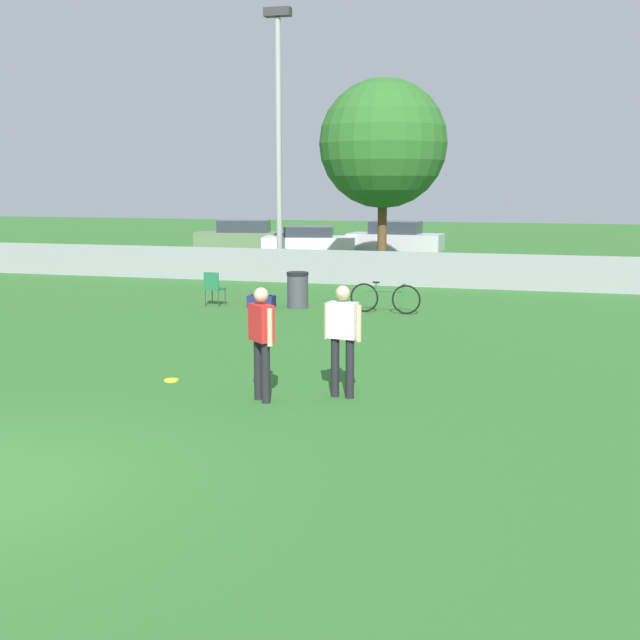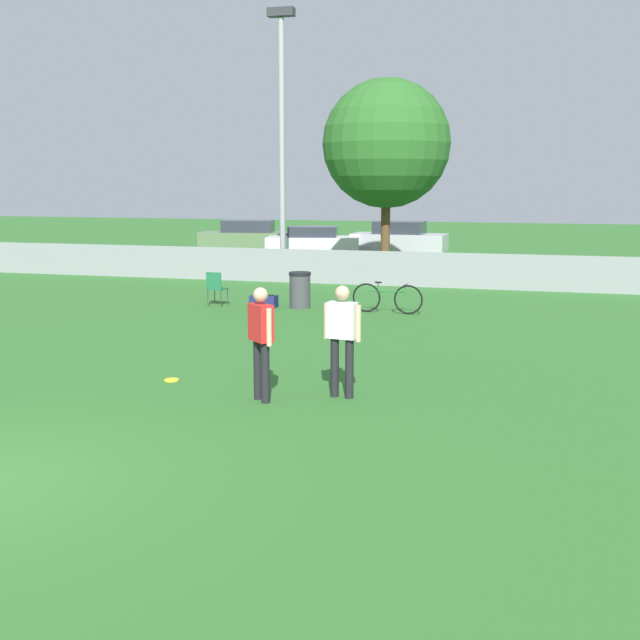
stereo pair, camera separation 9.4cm
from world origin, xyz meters
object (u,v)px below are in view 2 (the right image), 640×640
Objects in this scene: gear_bag_sideline at (264,301)px; parked_car_white at (313,241)px; folding_chair_sideline at (216,286)px; player_defender_red at (261,335)px; light_pole at (282,123)px; bicycle_sideline at (387,298)px; frisbee_disc at (172,380)px; parked_car_silver at (399,239)px; player_receiver_white at (342,332)px; trash_bin at (300,290)px; parked_car_olive at (248,237)px; tree_near_pole at (387,144)px.

gear_bag_sideline is 15.23m from parked_car_white.
player_defender_red is at bearing 121.75° from folding_chair_sideline.
light_pole is 9.76m from bicycle_sideline.
bicycle_sideline is at bearing 74.86° from frisbee_disc.
frisbee_disc is at bearing -85.98° from parked_car_silver.
player_receiver_white reaches higher than trash_bin.
frisbee_disc is 25.19m from parked_car_olive.
parked_car_white is at bearing 101.24° from gear_bag_sideline.
frisbee_disc is 8.10m from bicycle_sideline.
bicycle_sideline is 1.94× the size of trash_bin.
folding_chair_sideline is 17.04m from parked_car_olive.
parked_car_olive is 3.72m from parked_car_white.
trash_bin is (-0.25, 8.07, 0.46)m from frisbee_disc.
parked_car_white is (-4.16, 22.83, 0.64)m from frisbee_disc.
gear_bag_sideline is 0.16× the size of parked_car_white.
bicycle_sideline is 0.38× the size of parked_car_olive.
parked_car_white is (-1.68, 15.08, 0.12)m from folding_chair_sideline.
parked_car_silver reaches higher than trash_bin.
tree_near_pole is 17.04m from player_defender_red.
parked_car_olive is at bearing 107.82° from frisbee_disc.
parked_car_olive reaches higher than bicycle_sideline.
folding_chair_sideline is at bearing 107.73° from frisbee_disc.
player_defender_red is at bearing -86.85° from parked_car_white.
parked_car_silver is (0.69, 16.32, 0.57)m from gear_bag_sideline.
parked_car_olive is at bearing -67.40° from folding_chair_sideline.
player_receiver_white is 0.40× the size of parked_car_silver.
trash_bin is 0.21× the size of parked_car_white.
frisbee_disc is 0.14× the size of bicycle_sideline.
frisbee_disc is 23.21m from parked_car_white.
parked_car_silver is (3.66, 1.39, 0.07)m from parked_car_white.
frisbee_disc is at bearing -101.44° from bicycle_sideline.
light_pole is 10.84m from parked_car_silver.
light_pole is 3.65m from tree_near_pole.
trash_bin is at bearing -86.33° from parked_car_white.
player_receiver_white is 9.67m from folding_chair_sideline.
parked_car_white is at bearing 100.33° from frisbee_disc.
bicycle_sideline is 2.38m from trash_bin.
light_pole reaches higher than parked_car_olive.
tree_near_pole reaches higher than frisbee_disc.
parked_car_silver is at bearing 102.76° from bicycle_sideline.
player_receiver_white is (5.86, -14.88, -4.22)m from light_pole.
light_pole is 8.61m from gear_bag_sideline.
bicycle_sideline is 16.27m from parked_car_white.
tree_near_pole is at bearing 19.83° from light_pole.
trash_bin reaches higher than gear_bag_sideline.
frisbee_disc is 0.26× the size of trash_bin.
bicycle_sideline is at bearing -78.47° from parked_car_white.
trash_bin is at bearing 91.79° from frisbee_disc.
light_pole is at bearing -92.33° from parked_car_white.
parked_car_silver is at bearing -92.10° from folding_chair_sideline.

